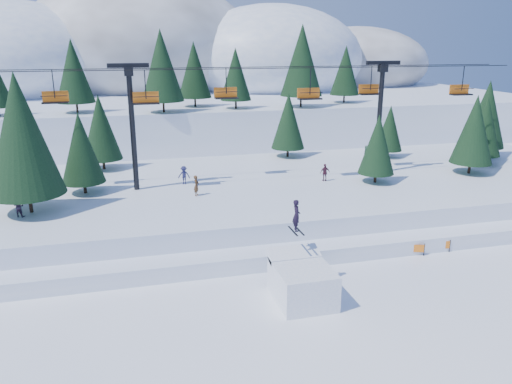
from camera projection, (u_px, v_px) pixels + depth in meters
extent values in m
plane|color=white|center=(313.00, 308.00, 28.01)|extent=(160.00, 160.00, 0.00)
cube|color=white|center=(242.00, 196.00, 44.35)|extent=(70.00, 22.00, 2.50)
cube|color=white|center=(273.00, 245.00, 35.27)|extent=(70.00, 6.00, 1.10)
cube|color=white|center=(180.00, 108.00, 90.23)|extent=(110.00, 60.00, 6.00)
ellipsoid|color=white|center=(10.00, 60.00, 84.82)|extent=(36.00, 32.40, 19.80)
ellipsoid|color=#605B59|center=(140.00, 49.00, 95.13)|extent=(44.00, 39.60, 26.40)
ellipsoid|color=white|center=(273.00, 59.00, 93.97)|extent=(34.00, 30.60, 19.72)
ellipsoid|color=#605B59|center=(356.00, 64.00, 104.70)|extent=(30.00, 27.00, 15.00)
cylinder|color=black|center=(164.00, 107.00, 61.86)|extent=(0.26, 0.26, 1.40)
cone|color=#173319|center=(161.00, 65.00, 60.43)|extent=(5.19, 5.19, 8.58)
cylinder|color=black|center=(236.00, 104.00, 65.61)|extent=(0.26, 0.26, 1.09)
cone|color=#173319|center=(236.00, 74.00, 64.50)|extent=(4.04, 4.04, 6.68)
cylinder|color=black|center=(301.00, 101.00, 67.10)|extent=(0.26, 0.26, 1.50)
cone|color=#173319|center=(302.00, 60.00, 65.57)|extent=(5.57, 5.57, 9.22)
cylinder|color=black|center=(77.00, 108.00, 61.61)|extent=(0.26, 0.26, 1.24)
cone|color=#173319|center=(73.00, 71.00, 60.34)|extent=(4.60, 4.60, 7.62)
cylinder|color=black|center=(344.00, 99.00, 72.11)|extent=(0.26, 0.26, 1.12)
cone|color=#173319|center=(345.00, 70.00, 70.96)|extent=(4.16, 4.16, 6.88)
cylinder|color=black|center=(195.00, 102.00, 67.60)|extent=(0.26, 0.26, 1.20)
cone|color=#173319|center=(194.00, 70.00, 66.37)|extent=(4.45, 4.45, 7.37)
cube|color=white|center=(302.00, 284.00, 28.57)|extent=(3.11, 3.84, 2.10)
cube|color=white|center=(294.00, 255.00, 29.78)|extent=(3.11, 1.34, 0.75)
imported|color=black|center=(296.00, 215.00, 29.04)|extent=(0.55, 0.75, 1.89)
cube|color=black|center=(293.00, 231.00, 29.27)|extent=(0.11, 1.65, 0.03)
cube|color=black|center=(299.00, 230.00, 29.37)|extent=(0.11, 1.65, 0.03)
cylinder|color=black|center=(133.00, 130.00, 40.40)|extent=(0.44, 0.44, 10.00)
cube|color=black|center=(128.00, 65.00, 38.94)|extent=(3.20, 0.35, 0.35)
cube|color=black|center=(129.00, 71.00, 39.07)|extent=(0.70, 0.70, 0.70)
cylinder|color=black|center=(379.00, 120.00, 45.67)|extent=(0.44, 0.44, 10.00)
cube|color=black|center=(383.00, 63.00, 44.20)|extent=(3.20, 0.35, 0.35)
cube|color=black|center=(383.00, 68.00, 44.33)|extent=(0.70, 0.70, 0.70)
cylinder|color=black|center=(268.00, 68.00, 40.55)|extent=(46.00, 0.06, 0.06)
cylinder|color=black|center=(260.00, 67.00, 42.77)|extent=(46.00, 0.06, 0.06)
cylinder|color=black|center=(53.00, 84.00, 39.07)|extent=(0.08, 0.08, 2.20)
cube|color=black|center=(55.00, 103.00, 39.49)|extent=(2.00, 0.75, 0.12)
cube|color=orange|center=(55.00, 96.00, 39.71)|extent=(2.00, 0.10, 0.85)
cylinder|color=black|center=(54.00, 96.00, 39.00)|extent=(2.00, 0.06, 0.06)
cylinder|color=black|center=(145.00, 85.00, 38.51)|extent=(0.08, 0.08, 2.20)
cube|color=black|center=(146.00, 103.00, 38.93)|extent=(2.00, 0.75, 0.12)
cube|color=orange|center=(146.00, 97.00, 39.15)|extent=(2.00, 0.10, 0.85)
cylinder|color=black|center=(146.00, 97.00, 38.44)|extent=(2.00, 0.06, 0.06)
cylinder|color=black|center=(226.00, 81.00, 42.37)|extent=(0.08, 0.08, 2.20)
cube|color=black|center=(226.00, 98.00, 42.79)|extent=(2.00, 0.75, 0.12)
cube|color=orange|center=(225.00, 92.00, 43.01)|extent=(2.00, 0.10, 0.85)
cylinder|color=black|center=(227.00, 92.00, 42.31)|extent=(2.00, 0.06, 0.06)
cylinder|color=black|center=(310.00, 81.00, 41.75)|extent=(0.08, 0.08, 2.20)
cube|color=black|center=(310.00, 99.00, 42.17)|extent=(2.00, 0.75, 0.12)
cube|color=orange|center=(308.00, 93.00, 42.39)|extent=(2.00, 0.10, 0.85)
cylinder|color=black|center=(311.00, 93.00, 41.69)|extent=(2.00, 0.06, 0.06)
cylinder|color=black|center=(371.00, 78.00, 45.61)|extent=(0.08, 0.08, 2.20)
cube|color=black|center=(370.00, 94.00, 46.03)|extent=(2.00, 0.75, 0.12)
cube|color=orange|center=(369.00, 89.00, 46.25)|extent=(2.00, 0.10, 0.85)
cylinder|color=black|center=(372.00, 88.00, 45.54)|extent=(2.00, 0.06, 0.06)
cylinder|color=black|center=(463.00, 78.00, 45.28)|extent=(0.08, 0.08, 2.20)
cube|color=black|center=(461.00, 94.00, 45.70)|extent=(2.00, 0.75, 0.12)
cube|color=orange|center=(459.00, 89.00, 45.92)|extent=(2.00, 0.10, 0.85)
cylinder|color=black|center=(464.00, 89.00, 45.21)|extent=(2.00, 0.06, 0.06)
cylinder|color=black|center=(30.00, 203.00, 35.98)|extent=(0.26, 0.26, 1.40)
cone|color=#173319|center=(21.00, 134.00, 34.54)|extent=(5.21, 5.21, 8.61)
cylinder|color=black|center=(469.00, 168.00, 46.85)|extent=(0.26, 0.26, 1.02)
cone|color=#173319|center=(474.00, 129.00, 45.81)|extent=(3.80, 3.80, 6.29)
cylinder|color=black|center=(480.00, 159.00, 50.44)|extent=(0.26, 0.26, 0.95)
cone|color=#173319|center=(485.00, 126.00, 49.47)|extent=(3.53, 3.53, 5.85)
cylinder|color=black|center=(482.00, 152.00, 53.57)|extent=(0.26, 0.26, 1.14)
cone|color=#173319|center=(487.00, 114.00, 52.40)|extent=(4.22, 4.22, 6.98)
cylinder|color=black|center=(388.00, 154.00, 53.52)|extent=(0.26, 0.26, 0.78)
cone|color=#173319|center=(390.00, 128.00, 52.72)|extent=(2.88, 2.88, 4.76)
cylinder|color=black|center=(104.00, 164.00, 48.41)|extent=(0.26, 0.26, 1.00)
cone|color=#173319|center=(101.00, 127.00, 47.38)|extent=(3.73, 3.73, 6.17)
cylinder|color=black|center=(288.00, 152.00, 53.76)|extent=(0.26, 0.26, 0.95)
cone|color=#173319|center=(288.00, 121.00, 52.79)|extent=(3.54, 3.54, 5.86)
cylinder|color=black|center=(85.00, 188.00, 40.69)|extent=(0.26, 0.26, 0.92)
cone|color=#173319|center=(81.00, 148.00, 39.74)|extent=(3.43, 3.43, 5.68)
cylinder|color=black|center=(375.00, 178.00, 43.81)|extent=(0.26, 0.26, 0.84)
cone|color=#173319|center=(378.00, 144.00, 42.95)|extent=(3.12, 3.12, 5.16)
imported|color=#1D3527|center=(367.00, 155.00, 50.51)|extent=(0.72, 0.99, 1.86)
imported|color=#212249|center=(184.00, 175.00, 43.18)|extent=(1.16, 0.88, 1.60)
imported|color=#471E2E|center=(325.00, 172.00, 44.16)|extent=(0.92, 0.41, 1.56)
imported|color=#31223A|center=(19.00, 206.00, 35.02)|extent=(0.95, 0.87, 1.59)
imported|color=#53361E|center=(196.00, 185.00, 39.91)|extent=(0.62, 0.72, 1.67)
cylinder|color=black|center=(384.00, 249.00, 34.88)|extent=(0.06, 0.06, 0.90)
cylinder|color=black|center=(424.00, 250.00, 34.74)|extent=(0.06, 0.06, 0.90)
cube|color=orange|center=(404.00, 248.00, 34.78)|extent=(2.68, 0.88, 0.55)
cylinder|color=black|center=(411.00, 247.00, 35.23)|extent=(0.06, 0.06, 0.90)
cylinder|color=black|center=(450.00, 246.00, 35.40)|extent=(0.06, 0.06, 0.90)
cube|color=orange|center=(431.00, 245.00, 35.29)|extent=(2.76, 0.56, 0.55)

